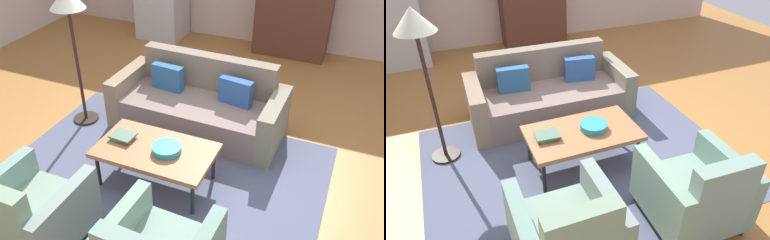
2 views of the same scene
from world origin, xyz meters
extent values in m
plane|color=#A56D35|center=(0.00, 0.00, 0.00)|extent=(10.97, 10.97, 0.00)
cube|color=#50576E|center=(-0.30, -0.44, 0.00)|extent=(3.40, 2.60, 0.01)
cube|color=#7A665E|center=(-0.30, 0.61, 0.21)|extent=(1.76, 0.93, 0.42)
cube|color=#756757|center=(-0.29, 0.97, 0.43)|extent=(1.74, 0.21, 0.86)
cube|color=slate|center=(0.66, 0.59, 0.31)|extent=(0.20, 0.90, 0.62)
cube|color=#857056|center=(-1.26, 0.63, 0.31)|extent=(0.20, 0.90, 0.62)
cube|color=#2D5394|center=(0.15, 0.70, 0.58)|extent=(0.41, 0.18, 0.32)
cube|color=#2B5A8A|center=(-0.75, 0.72, 0.58)|extent=(0.41, 0.16, 0.32)
cylinder|color=black|center=(-0.83, -0.21, 0.19)|extent=(0.04, 0.04, 0.39)
cylinder|color=black|center=(0.23, -0.21, 0.19)|extent=(0.04, 0.04, 0.39)
cylinder|color=black|center=(-0.83, -0.77, 0.19)|extent=(0.04, 0.04, 0.39)
cylinder|color=black|center=(0.23, -0.77, 0.19)|extent=(0.04, 0.04, 0.39)
cube|color=#9A633C|center=(-0.30, -0.49, 0.41)|extent=(1.20, 0.70, 0.05)
cylinder|color=#2E1F16|center=(-1.24, -1.25, 0.05)|extent=(0.05, 0.05, 0.10)
cylinder|color=#342716|center=(-0.56, -1.25, 0.05)|extent=(0.05, 0.05, 0.10)
cube|color=gray|center=(-0.90, -1.59, 0.25)|extent=(0.56, 0.80, 0.30)
cube|color=gray|center=(-0.90, -1.92, 0.49)|extent=(0.56, 0.14, 0.78)
cube|color=gray|center=(-1.24, -1.59, 0.38)|extent=(0.12, 0.80, 0.56)
cube|color=gray|center=(-0.56, -1.59, 0.38)|extent=(0.12, 0.80, 0.56)
cylinder|color=#31211E|center=(-0.03, -1.24, 0.05)|extent=(0.05, 0.05, 0.10)
cube|color=gray|center=(-0.04, -1.58, 0.38)|extent=(0.15, 0.80, 0.56)
cylinder|color=teal|center=(-0.17, -0.49, 0.47)|extent=(0.30, 0.30, 0.07)
cube|color=#497B4E|center=(-0.69, -0.47, 0.45)|extent=(0.23, 0.19, 0.03)
cube|color=#4F6C56|center=(-0.69, -0.47, 0.48)|extent=(0.26, 0.21, 0.02)
cube|color=#522E20|center=(0.27, 3.36, 0.90)|extent=(1.20, 0.50, 1.80)
cube|color=#463026|center=(0.57, 3.62, 0.90)|extent=(0.56, 0.01, 1.51)
cylinder|color=black|center=(-1.71, 0.22, 0.01)|extent=(0.32, 0.32, 0.03)
cylinder|color=#2F1C1B|center=(-1.71, 0.22, 0.76)|extent=(0.04, 0.04, 1.45)
camera|label=1|loc=(1.36, -3.41, 2.97)|focal=38.72mm
camera|label=2|loc=(-1.53, -3.41, 2.60)|focal=33.71mm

